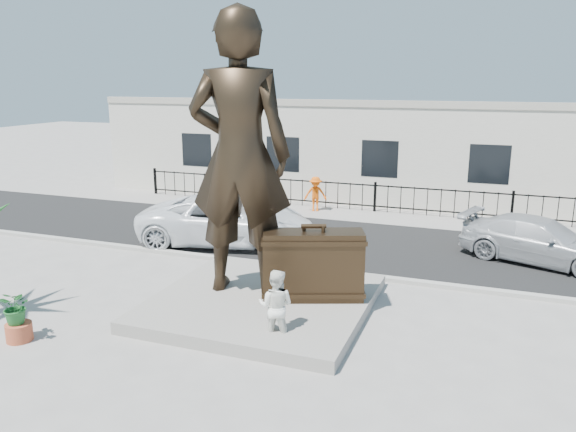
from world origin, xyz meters
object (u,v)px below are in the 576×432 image
(statue, at_px, (240,155))
(car_white, at_px, (227,220))
(tourist, at_px, (276,306))
(suitcase, at_px, (313,265))

(statue, distance_m, car_white, 5.95)
(statue, xyz_separation_m, car_white, (-2.64, 4.46, -2.93))
(car_white, bearing_deg, tourist, -159.03)
(statue, height_order, suitcase, statue)
(suitcase, xyz_separation_m, tourist, (-0.22, -1.95, -0.33))
(statue, xyz_separation_m, suitcase, (1.91, 0.02, -2.62))
(tourist, distance_m, car_white, 7.72)
(statue, bearing_deg, car_white, -71.30)
(car_white, bearing_deg, statue, -162.57)
(suitcase, relative_size, tourist, 1.48)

